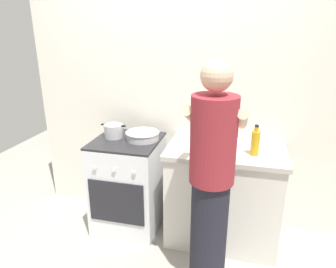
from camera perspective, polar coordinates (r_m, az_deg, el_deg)
ground at (r=3.02m, az=-1.56°, el=-18.91°), size 6.00×6.00×0.00m
back_wall at (r=2.89m, az=4.76°, el=6.86°), size 3.20×0.10×2.50m
countertop at (r=2.82m, az=10.26°, el=-11.21°), size 1.00×0.60×0.90m
stove_range at (r=2.99m, az=-7.43°, el=-9.23°), size 0.60×0.62×0.90m
pot at (r=2.87m, az=-10.20°, el=0.57°), size 0.24×0.17×0.12m
mixing_bowl at (r=2.78m, az=-4.82°, el=-0.22°), size 0.31×0.31×0.08m
utensil_crock at (r=2.75m, az=6.21°, el=0.62°), size 0.10×0.10×0.32m
spice_bottle at (r=2.54m, az=10.56°, el=-2.42°), size 0.04×0.04×0.09m
oil_bottle at (r=2.51m, az=16.08°, el=-1.53°), size 0.07×0.07×0.25m
person at (r=2.10m, az=8.10°, el=-9.60°), size 0.41×0.50×1.70m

